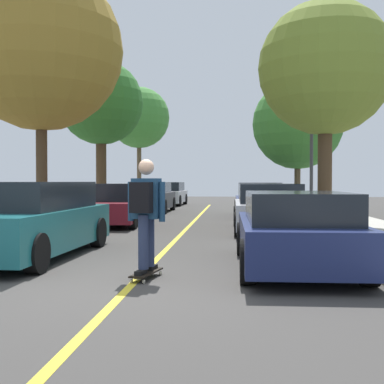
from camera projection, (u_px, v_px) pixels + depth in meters
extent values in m
plane|color=#3D3A38|center=(134.00, 282.00, 7.20)|extent=(80.00, 80.00, 0.00)
cube|color=gold|center=(169.00, 246.00, 11.19)|extent=(0.12, 39.20, 0.01)
cube|color=#196066|center=(30.00, 229.00, 9.53)|extent=(1.91, 4.69, 0.73)
cube|color=black|center=(33.00, 195.00, 9.66)|extent=(1.65, 3.00, 0.51)
cylinder|color=black|center=(36.00, 253.00, 7.84)|extent=(0.24, 0.65, 0.64)
cylinder|color=black|center=(98.00, 232.00, 11.06)|extent=(0.24, 0.65, 0.64)
cylinder|color=black|center=(25.00, 232.00, 11.24)|extent=(0.24, 0.65, 0.64)
cube|color=maroon|center=(117.00, 210.00, 16.71)|extent=(1.83, 4.56, 0.61)
cube|color=black|center=(118.00, 192.00, 16.87)|extent=(1.57, 2.59, 0.57)
cylinder|color=black|center=(133.00, 219.00, 15.11)|extent=(0.24, 0.65, 0.64)
cylinder|color=black|center=(80.00, 218.00, 15.20)|extent=(0.24, 0.65, 0.64)
cylinder|color=black|center=(147.00, 212.00, 18.22)|extent=(0.24, 0.65, 0.64)
cylinder|color=black|center=(104.00, 212.00, 18.31)|extent=(0.24, 0.65, 0.64)
cube|color=#38383D|center=(151.00, 200.00, 23.64)|extent=(1.78, 4.50, 0.73)
cube|color=black|center=(151.00, 188.00, 23.55)|extent=(1.56, 2.92, 0.47)
cylinder|color=black|center=(164.00, 207.00, 22.03)|extent=(0.22, 0.64, 0.64)
cylinder|color=black|center=(127.00, 207.00, 22.18)|extent=(0.22, 0.64, 0.64)
cylinder|color=black|center=(173.00, 204.00, 25.11)|extent=(0.22, 0.64, 0.64)
cylinder|color=black|center=(140.00, 204.00, 25.25)|extent=(0.22, 0.64, 0.64)
cube|color=#B7B7BC|center=(169.00, 197.00, 30.21)|extent=(1.85, 4.22, 0.67)
cube|color=black|center=(169.00, 187.00, 30.37)|extent=(1.59, 2.54, 0.52)
cylinder|color=black|center=(179.00, 201.00, 28.75)|extent=(0.24, 0.65, 0.64)
cylinder|color=black|center=(151.00, 201.00, 28.93)|extent=(0.24, 0.65, 0.64)
cylinder|color=black|center=(185.00, 199.00, 31.50)|extent=(0.24, 0.65, 0.64)
cylinder|color=black|center=(160.00, 199.00, 31.68)|extent=(0.24, 0.65, 0.64)
cube|color=navy|center=(295.00, 239.00, 8.37)|extent=(1.79, 4.21, 0.62)
cube|color=black|center=(297.00, 207.00, 8.12)|extent=(1.57, 2.63, 0.46)
cylinder|color=black|center=(243.00, 239.00, 9.83)|extent=(0.22, 0.64, 0.64)
cylinder|color=black|center=(329.00, 240.00, 9.71)|extent=(0.22, 0.64, 0.64)
cylinder|color=black|center=(248.00, 262.00, 7.04)|extent=(0.22, 0.64, 0.64)
cylinder|color=black|center=(369.00, 263.00, 6.91)|extent=(0.22, 0.64, 0.64)
cube|color=#B7B7BC|center=(268.00, 213.00, 14.60)|extent=(1.91, 4.67, 0.66)
cube|color=black|center=(269.00, 193.00, 14.49)|extent=(1.67, 2.69, 0.52)
cylinder|color=black|center=(237.00, 216.00, 16.30)|extent=(0.22, 0.64, 0.64)
cylinder|color=black|center=(293.00, 216.00, 16.17)|extent=(0.22, 0.64, 0.64)
cylinder|color=black|center=(238.00, 225.00, 13.05)|extent=(0.22, 0.64, 0.64)
cylinder|color=black|center=(308.00, 225.00, 12.91)|extent=(0.22, 0.64, 0.64)
cube|color=navy|center=(259.00, 205.00, 20.30)|extent=(1.82, 4.64, 0.62)
cube|color=black|center=(259.00, 190.00, 20.25)|extent=(1.60, 3.12, 0.57)
cylinder|color=black|center=(237.00, 207.00, 21.98)|extent=(0.22, 0.64, 0.64)
cylinder|color=black|center=(276.00, 207.00, 21.85)|extent=(0.22, 0.64, 0.64)
cylinder|color=black|center=(238.00, 211.00, 18.76)|extent=(0.22, 0.64, 0.64)
cylinder|color=black|center=(284.00, 212.00, 18.63)|extent=(0.22, 0.64, 0.64)
cylinder|color=#4C3823|center=(42.00, 164.00, 14.68)|extent=(0.32, 0.32, 3.59)
sphere|color=olive|center=(41.00, 49.00, 14.60)|extent=(4.71, 4.71, 4.71)
cylinder|color=#4C3823|center=(101.00, 168.00, 21.30)|extent=(0.44, 0.44, 3.69)
sphere|color=#2D6B28|center=(101.00, 102.00, 21.24)|extent=(3.53, 3.53, 3.53)
cylinder|color=brown|center=(139.00, 169.00, 29.90)|extent=(0.26, 0.26, 4.04)
sphere|color=#3D7F33|center=(139.00, 118.00, 29.84)|extent=(3.59, 3.59, 3.59)
cylinder|color=#4C3823|center=(325.00, 169.00, 15.13)|extent=(0.42, 0.42, 3.35)
sphere|color=olive|center=(325.00, 68.00, 15.07)|extent=(3.98, 3.98, 3.98)
cylinder|color=brown|center=(297.00, 178.00, 21.58)|extent=(0.26, 0.26, 2.85)
sphere|color=#3D7F33|center=(298.00, 124.00, 21.53)|extent=(3.82, 3.82, 3.82)
cylinder|color=#B2140F|center=(49.00, 216.00, 14.68)|extent=(0.20, 0.20, 0.55)
sphere|color=#B2140F|center=(49.00, 205.00, 14.67)|extent=(0.18, 0.18, 0.18)
cylinder|color=#38383D|center=(312.00, 135.00, 17.95)|extent=(0.12, 0.12, 5.85)
cube|color=#EAE5C6|center=(312.00, 49.00, 17.88)|extent=(0.36, 0.24, 0.20)
cube|color=black|center=(146.00, 273.00, 7.47)|extent=(0.39, 0.87, 0.02)
cylinder|color=beige|center=(149.00, 273.00, 7.82)|extent=(0.04, 0.06, 0.06)
cylinder|color=beige|center=(160.00, 273.00, 7.77)|extent=(0.04, 0.06, 0.06)
cylinder|color=beige|center=(131.00, 281.00, 7.17)|extent=(0.04, 0.06, 0.06)
cylinder|color=beige|center=(144.00, 282.00, 7.12)|extent=(0.04, 0.06, 0.06)
cube|color=#99999E|center=(155.00, 270.00, 7.79)|extent=(0.11, 0.06, 0.02)
cube|color=#99999E|center=(138.00, 278.00, 7.14)|extent=(0.11, 0.06, 0.02)
cube|color=black|center=(152.00, 267.00, 7.68)|extent=(0.15, 0.27, 0.06)
cube|color=black|center=(141.00, 272.00, 7.26)|extent=(0.15, 0.27, 0.06)
cylinder|color=#283351|center=(149.00, 240.00, 7.57)|extent=(0.18, 0.18, 0.78)
cylinder|color=#283351|center=(143.00, 242.00, 7.34)|extent=(0.18, 0.18, 0.78)
cube|color=navy|center=(146.00, 198.00, 7.44)|extent=(0.44, 0.30, 0.59)
sphere|color=tan|center=(146.00, 167.00, 7.43)|extent=(0.23, 0.23, 0.23)
cylinder|color=navy|center=(131.00, 201.00, 7.51)|extent=(0.11, 0.11, 0.58)
cylinder|color=navy|center=(162.00, 202.00, 7.38)|extent=(0.11, 0.11, 0.58)
cube|color=black|center=(141.00, 198.00, 7.25)|extent=(0.33, 0.24, 0.44)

